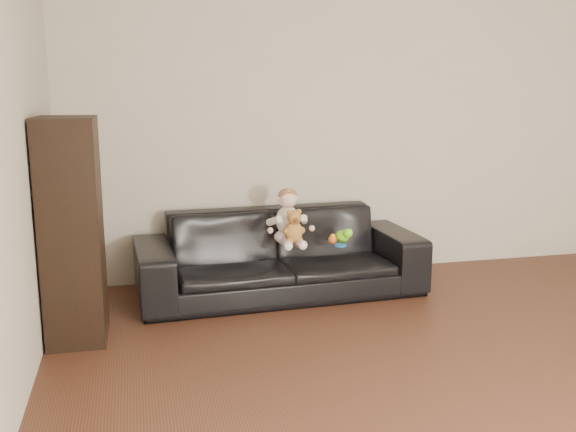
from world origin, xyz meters
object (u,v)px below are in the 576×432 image
object	(u,v)px
toy_green	(342,236)
cabinet	(72,231)
teddy_bear	(294,227)
toy_blue_disc	(340,245)
sofa	(280,254)
baby	(288,220)
toy_rattle	(333,240)

from	to	relation	value
toy_green	cabinet	bearing A→B (deg)	-167.40
teddy_bear	toy_blue_disc	size ratio (longest dim) A/B	2.75
sofa	teddy_bear	distance (m)	0.37
toy_green	toy_blue_disc	size ratio (longest dim) A/B	1.47
baby	toy_rattle	distance (m)	0.37
sofa	toy_green	distance (m)	0.51
baby	toy_rattle	bearing A→B (deg)	-14.43
teddy_bear	baby	bearing A→B (deg)	90.20
baby	toy_blue_disc	size ratio (longest dim) A/B	4.71
teddy_bear	toy_rattle	world-z (taller)	teddy_bear
toy_blue_disc	sofa	bearing A→B (deg)	147.67
sofa	toy_green	xyz separation A→B (m)	(0.46, -0.14, 0.15)
cabinet	toy_blue_disc	size ratio (longest dim) A/B	15.65
sofa	cabinet	bearing A→B (deg)	-161.17
sofa	toy_green	size ratio (longest dim) A/B	16.38
toy_rattle	sofa	bearing A→B (deg)	154.18
teddy_bear	toy_rattle	bearing A→B (deg)	7.95
baby	toy_green	world-z (taller)	baby
toy_blue_disc	toy_green	bearing A→B (deg)	65.56
toy_rattle	toy_blue_disc	xyz separation A→B (m)	(0.04, -0.08, -0.03)
cabinet	sofa	bearing A→B (deg)	22.31
toy_green	toy_blue_disc	world-z (taller)	toy_green
baby	toy_rattle	world-z (taller)	baby
baby	toy_green	distance (m)	0.45
sofa	teddy_bear	size ratio (longest dim) A/B	8.78
toy_rattle	cabinet	bearing A→B (deg)	-167.90
sofa	baby	size ratio (longest dim) A/B	5.12
cabinet	teddy_bear	bearing A→B (deg)	13.07
baby	teddy_bear	size ratio (longest dim) A/B	1.71
sofa	toy_rattle	bearing A→B (deg)	-28.33
sofa	cabinet	world-z (taller)	cabinet
sofa	toy_blue_disc	distance (m)	0.50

